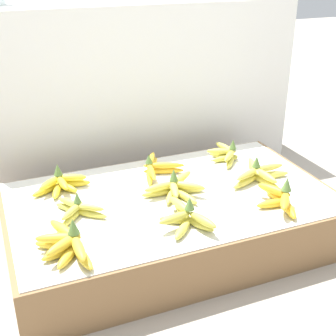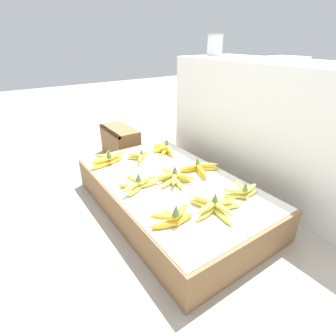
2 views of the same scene
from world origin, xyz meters
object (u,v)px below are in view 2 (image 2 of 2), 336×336
banana_bunch_back_midleft (199,168)px  banana_bunch_back_left (164,149)px  banana_bunch_back_midright (242,191)px  glass_jar (215,45)px  banana_bunch_middle_midleft (173,177)px  banana_bunch_front_midright (173,217)px  banana_bunch_middle_left (140,156)px  banana_bunch_middle_midright (214,207)px  banana_bunch_front_left (107,159)px  wooden_crate (120,142)px  banana_bunch_front_midleft (138,183)px

banana_bunch_back_midleft → banana_bunch_back_left: bearing=-179.3°
banana_bunch_back_midright → glass_jar: (-0.83, 0.53, 0.66)m
banana_bunch_back_midright → banana_bunch_middle_midleft: bearing=-147.4°
banana_bunch_front_midright → banana_bunch_middle_left: banana_bunch_front_midright is taller
banana_bunch_middle_midleft → banana_bunch_middle_midright: banana_bunch_middle_midright is taller
banana_bunch_front_left → banana_bunch_back_midleft: size_ratio=1.03×
banana_bunch_front_left → banana_bunch_middle_midleft: size_ratio=1.07×
banana_bunch_middle_midleft → wooden_crate: bearing=173.8°
banana_bunch_back_midright → banana_bunch_front_midright: bearing=-92.7°
wooden_crate → banana_bunch_front_midright: size_ratio=1.80×
banana_bunch_back_left → banana_bunch_back_midleft: bearing=0.7°
banana_bunch_back_left → banana_bunch_middle_midleft: bearing=-26.6°
wooden_crate → banana_bunch_front_midleft: size_ratio=1.65×
wooden_crate → banana_bunch_front_midright: (1.24, -0.32, 0.10)m
banana_bunch_front_midright → glass_jar: bearing=130.4°
banana_bunch_front_midleft → banana_bunch_back_midright: 0.56m
banana_bunch_back_left → banana_bunch_back_midright: 0.71m
banana_bunch_middle_midleft → banana_bunch_middle_midright: bearing=-1.7°
banana_bunch_back_midleft → glass_jar: size_ratio=1.68×
banana_bunch_middle_left → banana_bunch_back_midleft: size_ratio=0.70×
wooden_crate → banana_bunch_front_midleft: banana_bunch_front_midleft is taller
banana_bunch_middle_midleft → glass_jar: bearing=124.6°
banana_bunch_front_midleft → banana_bunch_middle_midright: (0.40, 0.19, 0.00)m
banana_bunch_middle_left → banana_bunch_middle_midleft: size_ratio=0.72×
banana_bunch_middle_midleft → banana_bunch_middle_left: bearing=-178.0°
banana_bunch_back_left → banana_bunch_middle_midright: bearing=-15.5°
banana_bunch_front_midright → banana_bunch_back_midleft: bearing=126.8°
banana_bunch_back_midleft → banana_bunch_back_midright: 0.33m
banana_bunch_front_midleft → banana_bunch_front_midright: 0.36m
banana_bunch_back_left → banana_bunch_back_midright: size_ratio=1.09×
banana_bunch_front_midright → banana_bunch_back_left: banana_bunch_front_midright is taller
banana_bunch_front_midright → glass_jar: 1.41m
banana_bunch_front_midright → banana_bunch_back_midleft: banana_bunch_front_midright is taller
banana_bunch_back_midleft → banana_bunch_middle_midright: bearing=-30.4°
banana_bunch_front_left → wooden_crate: bearing=147.3°
banana_bunch_middle_midleft → banana_bunch_front_left: bearing=-154.2°
wooden_crate → glass_jar: bearing=56.0°
banana_bunch_middle_left → banana_bunch_front_midright: bearing=-17.0°
banana_bunch_front_midright → banana_bunch_back_left: size_ratio=0.95×
banana_bunch_middle_left → banana_bunch_front_left: bearing=-109.9°
wooden_crate → banana_bunch_front_midright: banana_bunch_front_midright is taller
wooden_crate → banana_bunch_front_left: 0.59m
banana_bunch_middle_left → wooden_crate: bearing=168.6°
banana_bunch_front_left → banana_bunch_middle_midright: banana_bunch_front_left is taller
banana_bunch_front_left → banana_bunch_front_midright: bearing=-0.4°
banana_bunch_front_midleft → banana_bunch_back_midright: bearing=47.4°
banana_bunch_middle_left → banana_bunch_back_midright: 0.73m
banana_bunch_front_left → banana_bunch_middle_left: bearing=70.1°
banana_bunch_front_left → banana_bunch_middle_midleft: banana_bunch_front_left is taller
banana_bunch_front_midright → banana_bunch_front_left: bearing=179.6°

